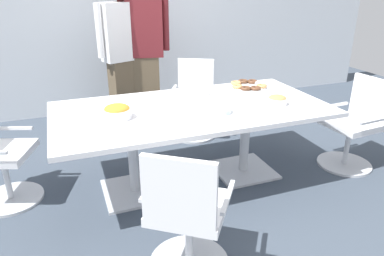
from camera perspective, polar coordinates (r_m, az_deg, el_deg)
The scene contains 13 objects.
ground_plane at distance 3.50m, azimuth 0.00°, elevation -8.42°, with size 10.00×10.00×0.01m, color #3D4754.
back_wall at distance 5.33m, azimuth -9.56°, elevation 17.97°, with size 8.00×0.10×2.80m, color silver.
conference_table at distance 3.22m, azimuth 0.00°, elevation 1.23°, with size 2.40×1.20×0.75m.
office_chair_0 at distance 3.98m, azimuth 24.31°, elevation -0.01°, with size 0.58×0.58×0.91m.
office_chair_1 at distance 4.38m, azimuth 0.34°, elevation 4.01°, with size 0.73×0.73×0.91m.
office_chair_3 at distance 2.32m, azimuth -0.84°, elevation -14.28°, with size 0.75×0.75×0.91m.
person_standing_0 at distance 4.60m, azimuth -11.17°, elevation 11.54°, with size 0.60×0.36×1.82m.
person_standing_1 at distance 4.65m, azimuth -7.41°, elevation 12.34°, with size 0.61×0.31×1.87m.
snack_bowl_cookies at distance 3.33m, azimuth 13.38°, elevation 4.36°, with size 0.18×0.18×0.09m.
snack_bowl_chips_orange at distance 2.96m, azimuth -11.78°, elevation 2.57°, with size 0.23×0.23×0.12m.
donut_platter at distance 3.82m, azimuth 8.97°, elevation 6.69°, with size 0.39×0.39×0.04m.
plate_stack at distance 3.06m, azimuth 4.21°, elevation 2.88°, with size 0.22×0.22×0.04m.
napkin_pile at distance 3.55m, azimuth 1.00°, elevation 5.93°, with size 0.16×0.16×0.07m, color white.
Camera 1 is at (-1.05, -2.81, 1.79)m, focal length 33.65 mm.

